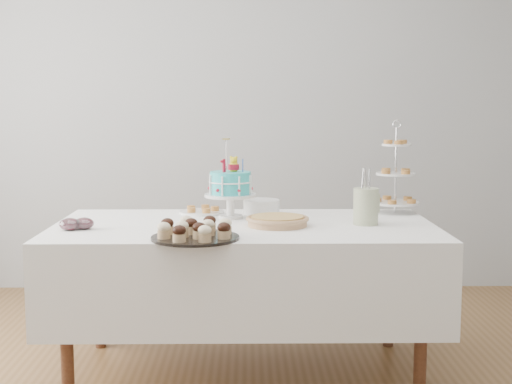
{
  "coord_description": "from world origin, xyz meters",
  "views": [
    {
      "loc": [
        0.01,
        -3.26,
        1.37
      ],
      "look_at": [
        0.06,
        0.3,
        0.93
      ],
      "focal_mm": 50.0,
      "sensor_mm": 36.0,
      "label": 1
    }
  ],
  "objects_px": {
    "tiered_stand": "(396,174)",
    "jam_bowl_b": "(84,224)",
    "table": "(244,268)",
    "cupcake_tray": "(195,229)",
    "pie": "(277,220)",
    "jam_bowl_a": "(70,224)",
    "plate_stack": "(262,207)",
    "utensil_pitcher": "(366,205)",
    "birthday_cake": "(230,197)",
    "pastry_plate": "(202,210)"
  },
  "relations": [
    {
      "from": "pie",
      "to": "plate_stack",
      "type": "xyz_separation_m",
      "value": [
        -0.07,
        0.4,
        0.01
      ]
    },
    {
      "from": "tiered_stand",
      "to": "pastry_plate",
      "type": "relative_size",
      "value": 2.07
    },
    {
      "from": "utensil_pitcher",
      "to": "cupcake_tray",
      "type": "bearing_deg",
      "value": -159.04
    },
    {
      "from": "pie",
      "to": "tiered_stand",
      "type": "distance_m",
      "value": 0.82
    },
    {
      "from": "cupcake_tray",
      "to": "jam_bowl_b",
      "type": "relative_size",
      "value": 4.11
    },
    {
      "from": "tiered_stand",
      "to": "utensil_pitcher",
      "type": "xyz_separation_m",
      "value": [
        -0.23,
        -0.39,
        -0.12
      ]
    },
    {
      "from": "pastry_plate",
      "to": "jam_bowl_a",
      "type": "relative_size",
      "value": 2.47
    },
    {
      "from": "utensil_pitcher",
      "to": "birthday_cake",
      "type": "bearing_deg",
      "value": 159.0
    },
    {
      "from": "birthday_cake",
      "to": "pie",
      "type": "xyz_separation_m",
      "value": [
        0.24,
        -0.25,
        -0.09
      ]
    },
    {
      "from": "table",
      "to": "jam_bowl_b",
      "type": "height_order",
      "value": "jam_bowl_b"
    },
    {
      "from": "table",
      "to": "pie",
      "type": "relative_size",
      "value": 6.09
    },
    {
      "from": "birthday_cake",
      "to": "cupcake_tray",
      "type": "xyz_separation_m",
      "value": [
        -0.15,
        -0.6,
        -0.07
      ]
    },
    {
      "from": "table",
      "to": "plate_stack",
      "type": "bearing_deg",
      "value": 74.58
    },
    {
      "from": "table",
      "to": "jam_bowl_a",
      "type": "height_order",
      "value": "jam_bowl_a"
    },
    {
      "from": "pastry_plate",
      "to": "jam_bowl_b",
      "type": "relative_size",
      "value": 2.57
    },
    {
      "from": "tiered_stand",
      "to": "jam_bowl_a",
      "type": "relative_size",
      "value": 5.12
    },
    {
      "from": "cupcake_tray",
      "to": "pastry_plate",
      "type": "relative_size",
      "value": 1.6
    },
    {
      "from": "jam_bowl_b",
      "to": "jam_bowl_a",
      "type": "bearing_deg",
      "value": -156.01
    },
    {
      "from": "plate_stack",
      "to": "pie",
      "type": "bearing_deg",
      "value": -79.77
    },
    {
      "from": "table",
      "to": "pastry_plate",
      "type": "relative_size",
      "value": 7.71
    },
    {
      "from": "tiered_stand",
      "to": "jam_bowl_b",
      "type": "distance_m",
      "value": 1.71
    },
    {
      "from": "cupcake_tray",
      "to": "jam_bowl_a",
      "type": "height_order",
      "value": "cupcake_tray"
    },
    {
      "from": "tiered_stand",
      "to": "jam_bowl_b",
      "type": "relative_size",
      "value": 5.33
    },
    {
      "from": "cupcake_tray",
      "to": "pie",
      "type": "xyz_separation_m",
      "value": [
        0.38,
        0.35,
        -0.02
      ]
    },
    {
      "from": "table",
      "to": "pie",
      "type": "distance_m",
      "value": 0.31
    },
    {
      "from": "pastry_plate",
      "to": "jam_bowl_b",
      "type": "xyz_separation_m",
      "value": [
        -0.54,
        -0.5,
        0.01
      ]
    },
    {
      "from": "pie",
      "to": "jam_bowl_a",
      "type": "bearing_deg",
      "value": -173.81
    },
    {
      "from": "plate_stack",
      "to": "utensil_pitcher",
      "type": "distance_m",
      "value": 0.63
    },
    {
      "from": "pastry_plate",
      "to": "cupcake_tray",
      "type": "bearing_deg",
      "value": -88.67
    },
    {
      "from": "cupcake_tray",
      "to": "birthday_cake",
      "type": "bearing_deg",
      "value": 76.27
    },
    {
      "from": "plate_stack",
      "to": "table",
      "type": "bearing_deg",
      "value": -105.42
    },
    {
      "from": "table",
      "to": "tiered_stand",
      "type": "height_order",
      "value": "tiered_stand"
    },
    {
      "from": "plate_stack",
      "to": "pastry_plate",
      "type": "height_order",
      "value": "plate_stack"
    },
    {
      "from": "jam_bowl_b",
      "to": "utensil_pitcher",
      "type": "relative_size",
      "value": 0.34
    },
    {
      "from": "cupcake_tray",
      "to": "utensil_pitcher",
      "type": "xyz_separation_m",
      "value": [
        0.83,
        0.38,
        0.06
      ]
    },
    {
      "from": "cupcake_tray",
      "to": "pastry_plate",
      "type": "distance_m",
      "value": 0.77
    },
    {
      "from": "plate_stack",
      "to": "utensil_pitcher",
      "type": "relative_size",
      "value": 0.71
    },
    {
      "from": "plate_stack",
      "to": "jam_bowl_b",
      "type": "xyz_separation_m",
      "value": [
        -0.87,
        -0.48,
        -0.01
      ]
    },
    {
      "from": "birthday_cake",
      "to": "pie",
      "type": "bearing_deg",
      "value": -71.27
    },
    {
      "from": "table",
      "to": "cupcake_tray",
      "type": "relative_size",
      "value": 4.82
    },
    {
      "from": "tiered_stand",
      "to": "jam_bowl_b",
      "type": "bearing_deg",
      "value": -162.71
    },
    {
      "from": "cupcake_tray",
      "to": "utensil_pitcher",
      "type": "relative_size",
      "value": 1.41
    },
    {
      "from": "table",
      "to": "plate_stack",
      "type": "xyz_separation_m",
      "value": [
        0.09,
        0.34,
        0.27
      ]
    },
    {
      "from": "birthday_cake",
      "to": "plate_stack",
      "type": "height_order",
      "value": "birthday_cake"
    },
    {
      "from": "tiered_stand",
      "to": "pastry_plate",
      "type": "height_order",
      "value": "tiered_stand"
    },
    {
      "from": "birthday_cake",
      "to": "tiered_stand",
      "type": "xyz_separation_m",
      "value": [
        0.91,
        0.17,
        0.1
      ]
    },
    {
      "from": "pastry_plate",
      "to": "tiered_stand",
      "type": "bearing_deg",
      "value": 0.14
    },
    {
      "from": "table",
      "to": "pie",
      "type": "xyz_separation_m",
      "value": [
        0.17,
        -0.05,
        0.26
      ]
    },
    {
      "from": "jam_bowl_a",
      "to": "utensil_pitcher",
      "type": "relative_size",
      "value": 0.36
    },
    {
      "from": "table",
      "to": "pastry_plate",
      "type": "distance_m",
      "value": 0.5
    }
  ]
}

